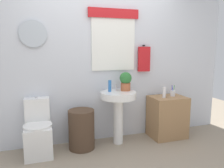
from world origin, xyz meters
name	(u,v)px	position (x,y,z in m)	size (l,w,h in m)	color
back_wall	(100,58)	(0.00, 1.15, 1.31)	(4.40, 0.18, 2.60)	silver
toilet	(38,133)	(-0.98, 0.88, 0.30)	(0.38, 0.51, 0.79)	white
laundry_hamper	(82,129)	(-0.37, 0.85, 0.29)	(0.38, 0.38, 0.58)	#4C3828
pedestal_sink	(118,104)	(0.20, 0.85, 0.62)	(0.54, 0.54, 0.82)	white
faucet	(116,87)	(0.20, 0.97, 0.87)	(0.03, 0.03, 0.10)	silver
wooden_cabinet	(167,117)	(1.06, 0.85, 0.34)	(0.57, 0.44, 0.68)	#9E754C
soap_bottle	(110,86)	(0.08, 0.90, 0.90)	(0.05, 0.05, 0.18)	#2D6BB7
potted_plant	(126,81)	(0.34, 0.91, 0.97)	(0.19, 0.19, 0.29)	#AD5B38
lotion_bottle	(164,92)	(0.96, 0.81, 0.77)	(0.05, 0.05, 0.17)	white
toothbrush_cup	(173,93)	(1.16, 0.87, 0.73)	(0.08, 0.08, 0.19)	silver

